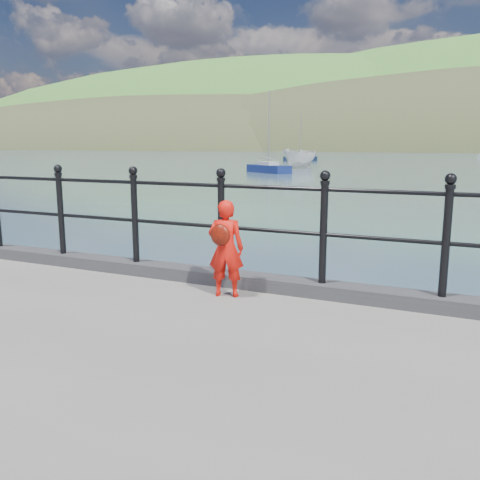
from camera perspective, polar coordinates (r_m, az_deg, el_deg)
The scene contains 7 objects.
ground at distance 6.71m, azimuth -6.13°, elevation -12.25°, with size 600.00×600.00×0.00m, color #2D4251.
kerb at distance 6.24m, azimuth -7.03°, elevation -3.60°, with size 60.00×0.30×0.15m, color #28282B.
railing at distance 6.10m, azimuth -7.19°, elevation 3.23°, with size 18.11×0.11×1.20m.
child at distance 5.37m, azimuth -1.63°, elevation -0.89°, with size 0.43×0.36×1.04m.
launch_white at distance 55.12m, azimuth 6.69°, elevation 9.07°, with size 2.03×5.40×2.09m, color silver.
sailboat_left at distance 78.81m, azimuth 6.73°, elevation 9.05°, with size 5.30×3.40×7.37m.
sailboat_port at distance 46.69m, azimuth 3.22°, elevation 7.96°, with size 5.02×4.11×7.38m.
Camera 1 is at (3.16, -5.30, 2.62)m, focal length 38.00 mm.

